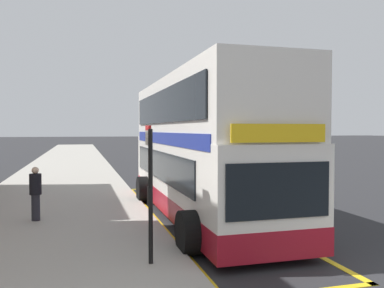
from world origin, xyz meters
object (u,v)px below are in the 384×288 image
Objects in this scene: double_decker_bus at (200,152)px; pedestrian_waiting_near_sign at (36,192)px; bus_stop_sign at (150,182)px; parked_car_teal_across at (200,151)px.

double_decker_bus is 5.09m from pedestrian_waiting_near_sign.
double_decker_bus reaches higher than bus_stop_sign.
pedestrian_waiting_near_sign is (-12.16, -23.82, 0.19)m from parked_car_teal_across.
parked_car_teal_across is 26.74m from pedestrian_waiting_near_sign.
parked_car_teal_across is at bearing 62.96° from pedestrian_waiting_near_sign.
bus_stop_sign is at bearing -118.27° from double_decker_bus.
double_decker_bus reaches higher than parked_car_teal_across.
bus_stop_sign reaches higher than pedestrian_waiting_near_sign.
pedestrian_waiting_near_sign is at bearing 178.85° from double_decker_bus.
bus_stop_sign is 1.74× the size of pedestrian_waiting_near_sign.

